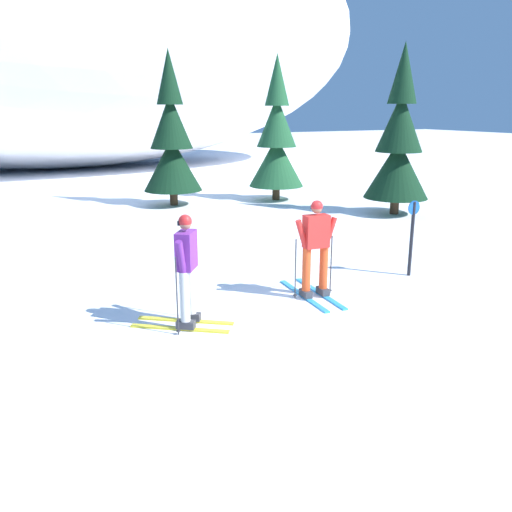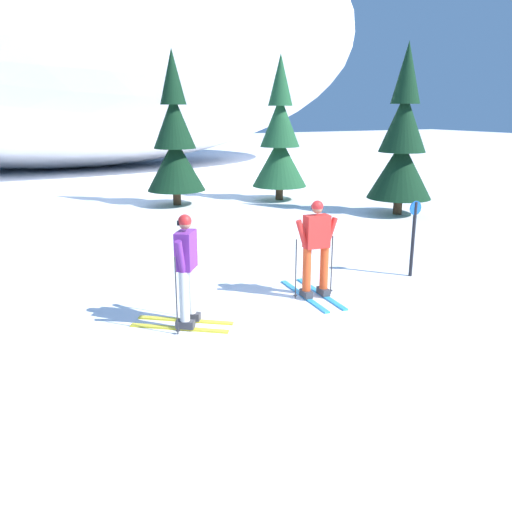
# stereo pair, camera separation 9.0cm
# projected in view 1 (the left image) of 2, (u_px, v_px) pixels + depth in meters

# --- Properties ---
(ground_plane) EXTENTS (120.00, 120.00, 0.00)m
(ground_plane) POSITION_uv_depth(u_px,v_px,m) (291.00, 327.00, 8.30)
(ground_plane) COLOR white
(skier_purple_jacket) EXTENTS (1.52, 1.26, 1.77)m
(skier_purple_jacket) POSITION_uv_depth(u_px,v_px,m) (186.00, 269.00, 8.10)
(skier_purple_jacket) COLOR gold
(skier_purple_jacket) RESTS_ON ground
(skier_red_jacket) EXTENTS (0.81, 1.82, 1.76)m
(skier_red_jacket) POSITION_uv_depth(u_px,v_px,m) (315.00, 247.00, 9.39)
(skier_red_jacket) COLOR #2893CC
(skier_red_jacket) RESTS_ON ground
(pine_tree_center) EXTENTS (2.00, 2.00, 5.19)m
(pine_tree_center) POSITION_uv_depth(u_px,v_px,m) (172.00, 142.00, 18.15)
(pine_tree_center) COLOR #47301E
(pine_tree_center) RESTS_ON ground
(pine_tree_center_right) EXTENTS (1.98, 1.98, 5.14)m
(pine_tree_center_right) POSITION_uv_depth(u_px,v_px,m) (277.00, 141.00, 19.23)
(pine_tree_center_right) COLOR #47301E
(pine_tree_center_right) RESTS_ON ground
(pine_tree_far_right) EXTENTS (2.01, 2.01, 5.21)m
(pine_tree_far_right) POSITION_uv_depth(u_px,v_px,m) (399.00, 145.00, 16.60)
(pine_tree_far_right) COLOR #47301E
(pine_tree_far_right) RESTS_ON ground
(snow_ridge_background) EXTENTS (36.68, 19.73, 15.82)m
(snow_ridge_background) POSITION_uv_depth(u_px,v_px,m) (49.00, 18.00, 28.50)
(snow_ridge_background) COLOR white
(snow_ridge_background) RESTS_ON ground
(trail_marker_post) EXTENTS (0.28, 0.07, 1.53)m
(trail_marker_post) POSITION_uv_depth(u_px,v_px,m) (412.00, 234.00, 10.64)
(trail_marker_post) COLOR black
(trail_marker_post) RESTS_ON ground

